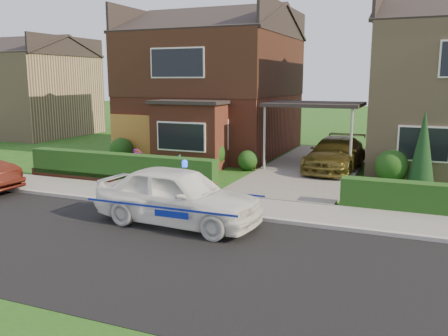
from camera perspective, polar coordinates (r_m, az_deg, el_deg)
The scene contains 21 objects.
ground at distance 10.14m, azimuth -2.76°, elevation -10.88°, with size 120.00×120.00×0.00m, color #1B4512.
road at distance 10.14m, azimuth -2.76°, elevation -10.88°, with size 60.00×6.00×0.02m, color black.
kerb at distance 12.79m, azimuth 3.11°, elevation -5.98°, with size 60.00×0.16×0.12m, color #9E9993.
sidewalk at distance 13.75m, azimuth 4.57°, elevation -4.85°, with size 60.00×2.00×0.10m, color slate.
driveway at distance 20.26m, azimuth 10.62°, elevation 0.08°, with size 3.80×12.00×0.12m, color #666059.
house_left at distance 24.48m, azimuth -1.18°, elevation 10.89°, with size 7.50×9.53×7.25m.
carport_link at distance 19.91m, azimuth 10.85°, elevation 7.42°, with size 3.80×3.00×2.77m.
garage_door at distance 22.35m, azimuth -11.07°, elevation 3.62°, with size 2.20×0.10×2.10m, color brown.
dwarf_wall at distance 17.33m, azimuth -12.69°, elevation -1.38°, with size 7.70×0.25×0.36m, color brown.
hedge_left at distance 17.49m, azimuth -12.39°, elevation -1.86°, with size 7.50×0.55×0.90m, color #133711.
shrub_left_far at distance 22.18m, azimuth -12.22°, elevation 2.19°, with size 1.08×1.08×1.08m, color #133711.
shrub_left_mid at distance 19.79m, azimuth -1.77°, elevation 1.77°, with size 1.32×1.32×1.32m, color #133711.
shrub_left_near at distance 19.51m, azimuth 2.88°, elevation 0.92°, with size 0.84×0.84×0.84m, color #133711.
shrub_right_near at distance 18.20m, azimuth 19.50°, elevation 0.19°, with size 1.20×1.20×1.20m, color #133711.
conifer_a at distance 17.88m, azimuth 22.80°, elevation 2.06°, with size 0.90×0.90×2.60m, color black.
neighbour_left at distance 34.36m, azimuth -22.15°, elevation 8.03°, with size 6.50×7.00×5.20m, color #9E8361.
police_car at distance 12.24m, azimuth -5.56°, elevation -3.40°, with size 4.07×4.53×1.67m.
driveway_car at distance 19.46m, azimuth 13.25°, elevation 1.66°, with size 1.82×4.47×1.30m, color brown.
potted_plant_a at distance 19.13m, azimuth -5.45°, elevation 0.49°, with size 0.37×0.25×0.70m, color gray.
potted_plant_b at distance 20.15m, azimuth -5.64°, elevation 1.18°, with size 0.37×0.46×0.83m, color gray.
potted_plant_c at distance 20.40m, azimuth -10.36°, elevation 1.14°, with size 0.45×0.45×0.81m, color gray.
Camera 1 is at (4.05, -8.51, 3.72)m, focal length 38.00 mm.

